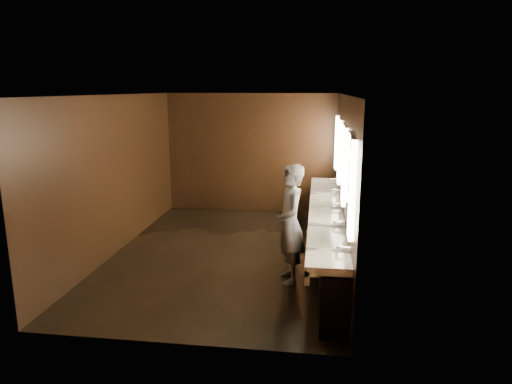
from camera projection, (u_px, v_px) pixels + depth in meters
The scene contains 10 objects.
floor at pixel (227, 254), 8.21m from camera, with size 6.00×6.00×0.00m, color black.
ceiling at pixel (225, 95), 7.59m from camera, with size 4.00×6.00×0.02m, color #2D2D2B.
wall_back at pixel (251, 153), 10.80m from camera, with size 4.00×0.02×2.80m, color black.
wall_front at pixel (172, 229), 5.00m from camera, with size 4.00×0.02×2.80m, color black.
wall_left at pixel (116, 174), 8.16m from camera, with size 0.02×6.00×2.80m, color black.
wall_right at pixel (343, 180), 7.64m from camera, with size 0.02×6.00×2.80m, color black.
sink_counter at pixel (329, 231), 7.86m from camera, with size 0.55×5.40×1.01m.
mirror_band at pixel (343, 160), 7.56m from camera, with size 0.06×5.03×1.15m.
person at pixel (290, 224), 6.86m from camera, with size 0.66×0.44×1.82m, color #88A3CB.
trash_bin at pixel (315, 247), 7.78m from camera, with size 0.34×0.34×0.53m, color black.
Camera 1 is at (1.55, -7.62, 2.90)m, focal length 32.00 mm.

